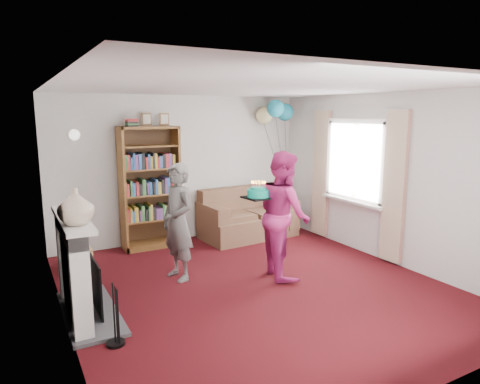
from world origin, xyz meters
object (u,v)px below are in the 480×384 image
bookcase (149,189)px  birthday_cake (258,193)px  person_magenta (284,214)px  sofa (246,218)px  person_striped (178,222)px

bookcase → birthday_cake: bookcase is taller
bookcase → person_magenta: size_ratio=1.29×
sofa → birthday_cake: bearing=-118.8°
bookcase → person_magenta: bookcase is taller
person_magenta → sofa: bearing=-1.0°
person_magenta → birthday_cake: bearing=90.6°
person_striped → birthday_cake: size_ratio=4.49×
person_magenta → birthday_cake: 0.47m
birthday_cake → person_striped: bearing=153.1°
person_striped → person_magenta: size_ratio=0.91×
bookcase → person_striped: size_ratio=1.41×
bookcase → person_striped: (-0.10, -1.57, -0.19)m
bookcase → sofa: size_ratio=1.33×
sofa → birthday_cake: 2.17m
sofa → birthday_cake: size_ratio=4.75×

